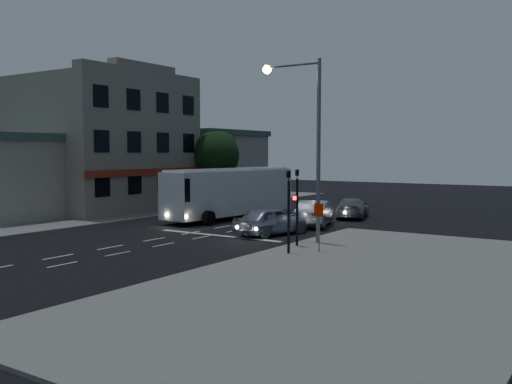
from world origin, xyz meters
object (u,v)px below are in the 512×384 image
Objects in this scene: car_suv at (271,221)px; car_sedan_b at (352,208)px; car_sedan_a at (315,213)px; tour_bus at (231,191)px; traffic_signal_main at (297,198)px; traffic_signal_side at (289,201)px; regulatory_sign at (319,219)px; street_tree at (216,153)px; streetlight at (307,129)px.

car_suv is 10.15m from car_sedan_b.
car_sedan_a is 5.42m from car_sedan_b.
traffic_signal_main is at bearing -35.29° from tour_bus.
tour_bus is at bearing 136.02° from traffic_signal_side.
traffic_signal_main is 1.00× the size of traffic_signal_side.
regulatory_sign is 23.40m from street_tree.
street_tree is at bearing 135.50° from traffic_signal_side.
car_suv is 4.78m from traffic_signal_main.
traffic_signal_main is 21.38m from street_tree.
streetlight is at bearing 165.74° from car_suv.
traffic_signal_main is 3.61m from streetlight.
tour_bus is 14.84m from regulatory_sign.
car_sedan_a is at bearing 111.67° from traffic_signal_main.
traffic_signal_side is at bearing 93.15° from car_sedan_a.
car_sedan_b is 13.61m from traffic_signal_main.
car_sedan_b is (0.35, 10.15, -0.09)m from car_suv.
traffic_signal_main is (2.98, -13.17, 1.72)m from car_sedan_b.
tour_bus is 2.47× the size of car_suv.
car_suv is 2.10× the size of regulatory_sign.
car_sedan_b is 13.42m from street_tree.
traffic_signal_main is 0.46× the size of streetlight.
car_sedan_a is at bearing 72.18° from car_sedan_b.
car_sedan_a is 8.50m from traffic_signal_main.
streetlight reaches higher than traffic_signal_main.
car_suv is at bearing 141.25° from regulatory_sign.
streetlight is (-1.96, 2.44, 4.14)m from regulatory_sign.
car_suv is at bearing -41.97° from street_tree.
streetlight is (9.64, -6.82, 3.86)m from tour_bus.
car_sedan_a is at bearing 111.23° from traffic_signal_side.
traffic_signal_side is 1.61m from regulatory_sign.
regulatory_sign is (4.78, -8.77, 0.79)m from car_sedan_a.
streetlight is at bearing -30.78° from tour_bus.
street_tree reaches higher than regulatory_sign.
traffic_signal_main reaches higher than regulatory_sign.
street_tree is (-5.91, 6.00, 2.62)m from tour_bus.
traffic_signal_side reaches higher than tour_bus.
traffic_signal_side is at bearing -39.47° from tour_bus.
tour_bus is 1.27× the size of streetlight.
streetlight reaches higher than regulatory_sign.
car_suv is 6.63m from traffic_signal_side.
tour_bus reaches higher than car_sedan_b.
tour_bus reaches higher than car_suv.
car_sedan_a is at bearing 118.60° from regulatory_sign.
street_tree is (-12.48, 11.22, 3.71)m from car_suv.
car_sedan_a is at bearing -27.03° from street_tree.
traffic_signal_side reaches higher than car_sedan_a.
car_suv is 1.13× the size of traffic_signal_side.
streetlight reaches higher than traffic_signal_side.
regulatory_sign is (11.60, -9.26, -0.28)m from tour_bus.
traffic_signal_main is (9.90, -8.25, 0.55)m from tour_bus.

